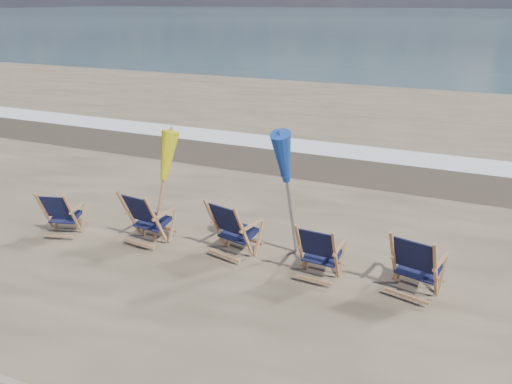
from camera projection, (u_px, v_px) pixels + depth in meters
ocean at (466, 17)px, 116.83m from camera, size 400.00×400.00×0.00m
surf_foam at (340, 150)px, 14.19m from camera, size 200.00×1.40×0.01m
wet_sand_strip at (326, 165)px, 12.91m from camera, size 200.00×2.60×0.00m
beach_chair_0 at (72, 215)px, 8.79m from camera, size 0.74×0.80×0.92m
beach_chair_1 at (156, 222)px, 8.37m from camera, size 0.74×0.82×1.05m
beach_chair_2 at (243, 234)px, 7.92m from camera, size 0.84×0.90×1.07m
beach_chair_3 at (335, 257)px, 7.30m from camera, size 0.67×0.74×0.99m
beach_chair_4 at (435, 273)px, 6.81m from camera, size 0.84×0.90×1.07m
umbrella_yellow at (159, 161)px, 8.40m from camera, size 0.30×0.30×1.98m
umbrella_blue at (291, 152)px, 7.47m from camera, size 0.30×0.30×2.42m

